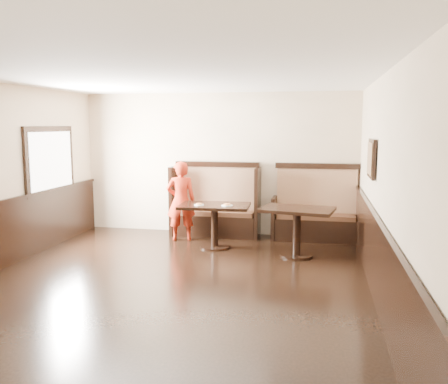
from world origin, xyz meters
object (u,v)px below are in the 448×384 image
(child, at_px, (181,201))
(table_neighbor, at_px, (297,220))
(booth_main, at_px, (216,209))
(booth_neighbor, at_px, (316,215))
(table_main, at_px, (215,215))

(child, bearing_deg, table_neighbor, 144.99)
(booth_main, relative_size, child, 1.17)
(booth_main, height_order, booth_neighbor, same)
(booth_main, bearing_deg, table_neighbor, -37.49)
(table_main, distance_m, table_neighbor, 1.48)
(booth_main, relative_size, table_neighbor, 1.36)
(booth_neighbor, relative_size, table_neighbor, 1.28)
(child, bearing_deg, booth_neighbor, 175.36)
(booth_neighbor, height_order, child, child)
(table_main, xyz_separation_m, child, (-0.74, 0.43, 0.15))
(booth_main, xyz_separation_m, table_neighbor, (1.65, -1.27, 0.08))
(booth_neighbor, bearing_deg, table_main, -150.56)
(table_main, relative_size, table_neighbor, 0.98)
(booth_main, distance_m, table_main, 1.01)
(table_neighbor, distance_m, child, 2.31)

